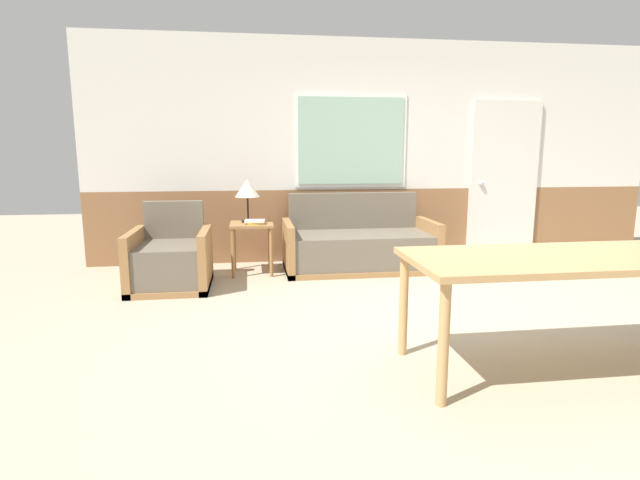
% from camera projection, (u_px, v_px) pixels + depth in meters
% --- Properties ---
extents(ground_plane, '(16.00, 16.00, 0.00)m').
position_uv_depth(ground_plane, '(466.00, 328.00, 3.90)').
color(ground_plane, '#B2A58C').
extents(wall_back, '(7.20, 0.09, 2.70)m').
position_uv_depth(wall_back, '(381.00, 152.00, 6.22)').
color(wall_back, '#8E603D').
rests_on(wall_back, ground_plane).
extents(couch, '(1.73, 0.87, 0.86)m').
position_uv_depth(couch, '(359.00, 247.00, 5.81)').
color(couch, '#9E7042').
rests_on(couch, ground_plane).
extents(armchair, '(0.77, 0.85, 0.84)m').
position_uv_depth(armchair, '(171.00, 261.00, 5.03)').
color(armchair, '#9E7042').
rests_on(armchair, ground_plane).
extents(side_table, '(0.47, 0.47, 0.57)m').
position_uv_depth(side_table, '(252.00, 233.00, 5.58)').
color(side_table, '#9E7042').
rests_on(side_table, ground_plane).
extents(table_lamp, '(0.28, 0.28, 0.48)m').
position_uv_depth(table_lamp, '(247.00, 189.00, 5.57)').
color(table_lamp, black).
rests_on(table_lamp, side_table).
extents(book_stack, '(0.23, 0.16, 0.05)m').
position_uv_depth(book_stack, '(255.00, 222.00, 5.49)').
color(book_stack, gold).
rests_on(book_stack, side_table).
extents(dining_table, '(2.20, 0.82, 0.73)m').
position_uv_depth(dining_table, '(585.00, 265.00, 3.08)').
color(dining_table, tan).
rests_on(dining_table, ground_plane).
extents(entry_door, '(0.92, 0.09, 2.00)m').
position_uv_depth(entry_door, '(503.00, 180.00, 6.45)').
color(entry_door, silver).
rests_on(entry_door, ground_plane).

